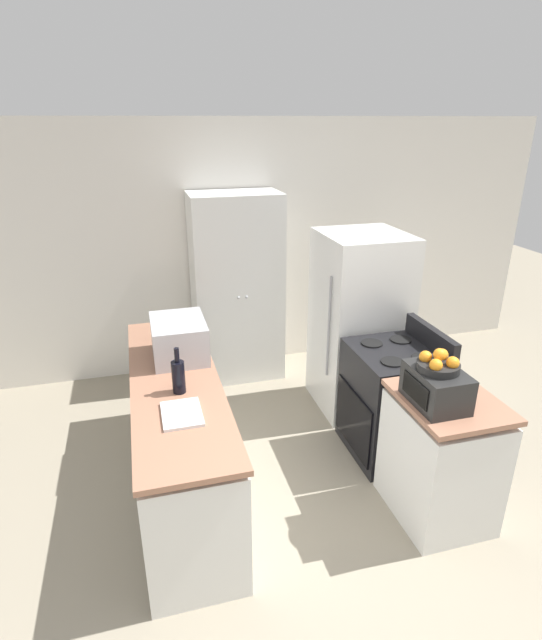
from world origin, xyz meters
TOP-DOWN VIEW (x-y plane):
  - ground_plane at (0.00, 0.00)m, footprint 14.00×14.00m
  - wall_back at (0.00, 3.16)m, footprint 7.00×0.06m
  - counter_left at (-0.84, 1.19)m, footprint 0.60×2.18m
  - counter_right at (0.84, 0.45)m, footprint 0.60×0.71m
  - pantry_cabinet at (-0.05, 2.84)m, footprint 0.89×0.56m
  - stove at (0.86, 1.18)m, footprint 0.66×0.70m
  - refrigerator at (0.90, 1.95)m, footprint 0.75×0.76m
  - microwave at (-0.76, 1.53)m, footprint 0.40×0.50m
  - wine_bottle at (-0.82, 1.00)m, footprint 0.09×0.09m
  - toaster_oven at (0.71, 0.43)m, footprint 0.29×0.40m
  - fruit_bowl at (0.71, 0.43)m, footprint 0.26×0.26m
  - cutting_board at (-0.84, 0.71)m, footprint 0.24×0.32m

SIDE VIEW (x-z plane):
  - ground_plane at x=0.00m, z-range 0.00..0.00m
  - counter_left at x=-0.84m, z-range -0.02..0.90m
  - counter_right at x=0.84m, z-range -0.02..0.90m
  - stove at x=0.86m, z-range -0.07..1.00m
  - refrigerator at x=0.90m, z-range 0.00..1.67m
  - cutting_board at x=-0.84m, z-range 0.91..0.93m
  - pantry_cabinet at x=-0.05m, z-range 0.00..1.93m
  - toaster_oven at x=0.71m, z-range 0.91..1.15m
  - wine_bottle at x=-0.82m, z-range 0.87..1.19m
  - microwave at x=-0.76m, z-range 0.91..1.20m
  - fruit_bowl at x=0.71m, z-range 1.12..1.26m
  - wall_back at x=0.00m, z-range 0.00..2.60m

